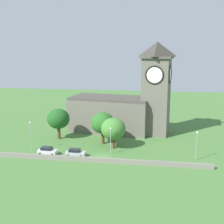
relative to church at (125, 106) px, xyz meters
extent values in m
plane|color=#477538|center=(-2.80, -8.11, -7.97)|extent=(200.00, 200.00, 0.00)
cube|color=#666056|center=(-4.54, 0.69, -3.14)|extent=(25.36, 15.80, 9.65)
cube|color=#47433C|center=(-4.54, 0.69, 2.04)|extent=(25.21, 14.81, 0.70)
cube|color=#666056|center=(9.05, -1.35, 3.04)|extent=(8.43, 8.43, 22.01)
cube|color=#4F4B43|center=(9.05, -1.35, 14.29)|extent=(9.78, 9.78, 0.50)
pyramid|color=#38352F|center=(9.05, -1.35, 16.58)|extent=(8.85, 8.85, 4.08)
cylinder|color=white|center=(8.49, -5.07, 9.64)|extent=(4.71, 0.82, 4.74)
torus|color=black|center=(8.49, -5.07, 9.64)|extent=(5.18, 1.19, 5.17)
cylinder|color=white|center=(12.77, -1.91, 9.64)|extent=(0.82, 4.71, 4.74)
torus|color=black|center=(12.77, -1.91, 9.64)|extent=(1.19, 5.18, 5.17)
cube|color=gray|center=(-2.80, -26.46, -7.43)|extent=(48.90, 0.70, 1.08)
cube|color=silver|center=(-15.76, -23.52, -7.19)|extent=(4.55, 1.98, 0.87)
cube|color=#1E232B|center=(-15.99, -23.51, -6.41)|extent=(2.57, 1.68, 0.69)
cylinder|color=black|center=(-14.21, -22.68, -7.62)|extent=(0.71, 0.35, 0.69)
cylinder|color=black|center=(-14.28, -24.48, -7.62)|extent=(0.71, 0.35, 0.69)
cylinder|color=black|center=(-17.25, -22.55, -7.62)|extent=(0.71, 0.35, 0.69)
cylinder|color=black|center=(-17.32, -24.35, -7.62)|extent=(0.71, 0.35, 0.69)
cube|color=silver|center=(-8.90, -23.56, -7.23)|extent=(4.58, 1.86, 0.82)
cube|color=#1E232B|center=(-9.13, -23.56, -6.50)|extent=(2.57, 1.61, 0.65)
cylinder|color=black|center=(-7.34, -22.70, -7.64)|extent=(0.66, 0.33, 0.65)
cylinder|color=black|center=(-7.37, -24.48, -7.64)|extent=(0.66, 0.33, 0.65)
cylinder|color=black|center=(-10.43, -22.65, -7.64)|extent=(0.66, 0.33, 0.65)
cylinder|color=black|center=(-10.46, -24.42, -7.64)|extent=(0.66, 0.33, 0.65)
cylinder|color=#9EA0A5|center=(-20.73, -21.26, -4.54)|extent=(0.14, 0.14, 6.86)
sphere|color=#F4EFCC|center=(-20.73, -21.26, -0.89)|extent=(0.44, 0.44, 0.44)
cylinder|color=#9EA0A5|center=(-1.12, -20.58, -4.96)|extent=(0.14, 0.14, 6.02)
sphere|color=#F4EFCC|center=(-1.12, -20.58, -1.73)|extent=(0.44, 0.44, 0.44)
cylinder|color=#9EA0A5|center=(18.48, -21.84, -4.83)|extent=(0.14, 0.14, 6.28)
sphere|color=#F4EFCC|center=(18.48, -21.84, -1.47)|extent=(0.44, 0.44, 0.44)
cylinder|color=brown|center=(-17.32, -10.66, -6.26)|extent=(0.86, 0.86, 3.42)
ellipsoid|color=#1E511E|center=(-17.32, -10.66, -2.24)|extent=(6.16, 6.16, 5.54)
cylinder|color=brown|center=(-4.41, -13.13, -6.30)|extent=(0.86, 0.86, 3.34)
ellipsoid|color=#286023|center=(-4.41, -13.13, -2.31)|extent=(6.18, 6.18, 5.56)
cylinder|color=brown|center=(-1.12, -16.40, -6.59)|extent=(0.86, 0.86, 2.77)
ellipsoid|color=#427A33|center=(-1.12, -16.40, -2.89)|extent=(6.17, 6.17, 5.56)
camera|label=1|loc=(9.70, -87.08, 16.42)|focal=47.67mm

